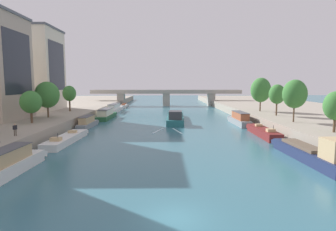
{
  "coord_description": "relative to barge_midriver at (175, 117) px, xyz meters",
  "views": [
    {
      "loc": [
        -0.73,
        -17.74,
        8.97
      ],
      "look_at": [
        0.0,
        39.43,
        2.41
      ],
      "focal_mm": 29.75,
      "sensor_mm": 36.0,
      "label": 1
    }
  ],
  "objects": [
    {
      "name": "ground_plane",
      "position": [
        -1.89,
        -48.2,
        -0.97
      ],
      "size": [
        400.0,
        400.0,
        0.0
      ],
      "primitive_type": "plane",
      "color": "#336675"
    },
    {
      "name": "quay_left",
      "position": [
        -38.24,
        6.8,
        0.15
      ],
      "size": [
        36.0,
        170.0,
        2.23
      ],
      "primitive_type": "cube",
      "color": "gray",
      "rests_on": "ground"
    },
    {
      "name": "quay_right",
      "position": [
        34.46,
        6.8,
        0.15
      ],
      "size": [
        36.0,
        170.0,
        2.23
      ],
      "primitive_type": "cube",
      "color": "gray",
      "rests_on": "ground"
    },
    {
      "name": "barge_midriver",
      "position": [
        0.0,
        0.0,
        0.0
      ],
      "size": [
        4.68,
        20.62,
        3.08
      ],
      "color": "#23666B",
      "rests_on": "ground"
    },
    {
      "name": "wake_behind_barge",
      "position": [
        -2.04,
        -13.45,
        -0.95
      ],
      "size": [
        5.59,
        6.02,
        0.03
      ],
      "color": "#A5D1DB",
      "rests_on": "ground"
    },
    {
      "name": "moored_boat_left_end",
      "position": [
        -18.01,
        -38.96,
        0.16
      ],
      "size": [
        2.58,
        11.37,
        2.7
      ],
      "color": "silver",
      "rests_on": "ground"
    },
    {
      "name": "moored_boat_left_second",
      "position": [
        -17.69,
        -23.67,
        -0.43
      ],
      "size": [
        3.0,
        13.79,
        2.12
      ],
      "color": "silver",
      "rests_on": "ground"
    },
    {
      "name": "moored_boat_left_upstream",
      "position": [
        -18.57,
        -8.8,
        0.02
      ],
      "size": [
        2.27,
        10.15,
        2.39
      ],
      "color": "gray",
      "rests_on": "ground"
    },
    {
      "name": "moored_boat_left_downstream",
      "position": [
        -17.69,
        5.75,
        0.1
      ],
      "size": [
        2.99,
        14.63,
        2.57
      ],
      "color": "#235633",
      "rests_on": "ground"
    },
    {
      "name": "moored_boat_left_gap_after",
      "position": [
        -18.6,
        23.15,
        0.14
      ],
      "size": [
        3.06,
        15.67,
        2.65
      ],
      "color": "silver",
      "rests_on": "ground"
    },
    {
      "name": "moored_boat_left_midway",
      "position": [
        -17.83,
        39.15,
        -0.37
      ],
      "size": [
        2.37,
        10.08,
        2.22
      ],
      "color": "silver",
      "rests_on": "ground"
    },
    {
      "name": "moored_boat_right_gap_after",
      "position": [
        14.2,
        -34.88,
        0.08
      ],
      "size": [
        2.95,
        14.59,
        3.49
      ],
      "color": "#1E284C",
      "rests_on": "ground"
    },
    {
      "name": "moored_boat_right_lone",
      "position": [
        14.42,
        -18.69,
        -0.28
      ],
      "size": [
        2.42,
        12.87,
        2.41
      ],
      "color": "maroon",
      "rests_on": "ground"
    },
    {
      "name": "moored_boat_right_upstream",
      "position": [
        13.95,
        -5.24,
        0.22
      ],
      "size": [
        2.46,
        12.49,
        2.84
      ],
      "color": "gray",
      "rests_on": "ground"
    },
    {
      "name": "tree_left_third",
      "position": [
        -25.47,
        -18.22,
        4.87
      ],
      "size": [
        3.56,
        3.56,
        5.55
      ],
      "color": "brown",
      "rests_on": "quay_left"
    },
    {
      "name": "tree_left_end_of_row",
      "position": [
        -26.02,
        -10.11,
        5.8
      ],
      "size": [
        4.72,
        4.72,
        7.16
      ],
      "color": "brown",
      "rests_on": "quay_left"
    },
    {
      "name": "tree_left_far",
      "position": [
        -25.88,
        2.42,
        5.6
      ],
      "size": [
        3.21,
        3.21,
        6.26
      ],
      "color": "brown",
      "rests_on": "quay_left"
    },
    {
      "name": "tree_right_end_of_row",
      "position": [
        21.04,
        -27.96,
        4.96
      ],
      "size": [
        3.21,
        3.21,
        5.71
      ],
      "color": "brown",
      "rests_on": "quay_right"
    },
    {
      "name": "tree_right_distant",
      "position": [
        20.19,
        -17.49,
        6.21
      ],
      "size": [
        4.13,
        4.13,
        7.46
      ],
      "color": "brown",
      "rests_on": "quay_right"
    },
    {
      "name": "tree_right_far",
      "position": [
        21.18,
        -7.46,
        5.78
      ],
      "size": [
        3.35,
        3.35,
        6.6
      ],
      "color": "brown",
      "rests_on": "quay_right"
    },
    {
      "name": "tree_right_past_mid",
      "position": [
        20.94,
        1.96,
        6.46
      ],
      "size": [
        4.8,
        4.8,
        8.18
      ],
      "color": "brown",
      "rests_on": "quay_right"
    },
    {
      "name": "building_left_corner",
      "position": [
        -37.12,
        7.01,
        11.74
      ],
      "size": [
        14.03,
        13.07,
        20.91
      ],
      "color": "beige",
      "rests_on": "quay_left"
    },
    {
      "name": "bridge_far",
      "position": [
        -1.89,
        47.37,
        3.16
      ],
      "size": [
        60.71,
        4.4,
        6.47
      ],
      "color": "#9E998E",
      "rests_on": "ground"
    },
    {
      "name": "person_on_quay",
      "position": [
        -21.93,
        -30.26,
        2.19
      ],
      "size": [
        0.43,
        0.37,
        1.62
      ],
      "color": "#473D33",
      "rests_on": "quay_left"
    }
  ]
}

